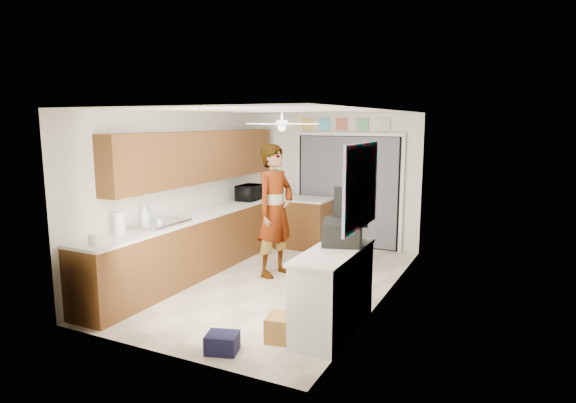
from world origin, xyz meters
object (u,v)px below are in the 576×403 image
(suitcase, at_px, (343,232))
(dog, at_px, (334,251))
(paper_towel_roll, at_px, (119,223))
(microwave, at_px, (250,193))
(navy_crate, at_px, (222,343))
(soap_bottle, at_px, (144,214))
(man, at_px, (275,210))
(cardboard_box, at_px, (287,329))

(suitcase, distance_m, dog, 2.50)
(paper_towel_roll, relative_size, suitcase, 0.47)
(microwave, bearing_deg, suitcase, -133.53)
(navy_crate, bearing_deg, soap_bottle, 151.36)
(paper_towel_roll, bearing_deg, microwave, 87.28)
(soap_bottle, height_order, man, man)
(soap_bottle, bearing_deg, paper_towel_roll, -83.52)
(paper_towel_roll, height_order, man, man)
(cardboard_box, relative_size, navy_crate, 1.36)
(dog, bearing_deg, microwave, -159.26)
(suitcase, height_order, dog, suitcase)
(microwave, bearing_deg, dog, -94.20)
(soap_bottle, height_order, paper_towel_roll, soap_bottle)
(paper_towel_roll, height_order, cardboard_box, paper_towel_roll)
(paper_towel_roll, xyz_separation_m, navy_crate, (1.89, -0.54, -0.99))
(man, bearing_deg, cardboard_box, -136.75)
(microwave, distance_m, suitcase, 3.37)
(microwave, relative_size, soap_bottle, 1.58)
(suitcase, xyz_separation_m, navy_crate, (-0.81, -1.36, -0.97))
(paper_towel_roll, height_order, navy_crate, paper_towel_roll)
(microwave, distance_m, man, 1.50)
(microwave, bearing_deg, cardboard_box, -146.42)
(suitcase, bearing_deg, man, 125.24)
(soap_bottle, relative_size, dog, 0.64)
(navy_crate, bearing_deg, microwave, 116.19)
(soap_bottle, bearing_deg, cardboard_box, -12.39)
(suitcase, xyz_separation_m, man, (-1.49, 1.15, -0.06))
(man, bearing_deg, dog, -17.86)
(paper_towel_roll, bearing_deg, navy_crate, -15.98)
(cardboard_box, xyz_separation_m, man, (-1.17, 1.98, 0.87))
(suitcase, distance_m, navy_crate, 1.86)
(soap_bottle, relative_size, cardboard_box, 0.73)
(microwave, relative_size, dog, 1.02)
(man, bearing_deg, paper_towel_roll, 160.95)
(suitcase, bearing_deg, soap_bottle, 168.81)
(microwave, xyz_separation_m, navy_crate, (1.75, -3.56, -0.98))
(microwave, bearing_deg, man, -137.48)
(cardboard_box, relative_size, man, 0.22)
(cardboard_box, height_order, dog, dog)
(paper_towel_roll, bearing_deg, cardboard_box, -0.30)
(dog, bearing_deg, navy_crate, -66.52)
(suitcase, height_order, navy_crate, suitcase)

